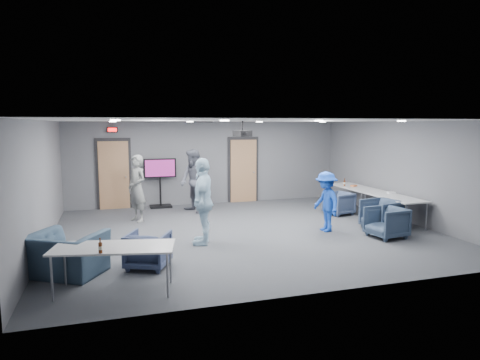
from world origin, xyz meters
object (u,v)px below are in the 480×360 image
object	(u,v)px
table_right_b	(394,198)
chair_right_b	(382,214)
chair_front_b	(66,254)
bottle_right	(344,183)
person_d	(326,202)
table_right_a	(355,188)
chair_right_a	(338,203)
chair_right_c	(386,222)
projector	(243,133)
person_a	(137,188)
table_front_left	(114,249)
tv_stand	(160,180)
person_c	(203,201)
bottle_front	(100,248)
person_b	(193,181)
chair_front_a	(148,250)

from	to	relation	value
table_right_b	chair_right_b	bearing A→B (deg)	122.64
chair_front_b	bottle_right	distance (m)	8.57
chair_front_b	person_d	bearing A→B (deg)	-134.92
table_right_a	bottle_right	xyz separation A→B (m)	(-0.22, 0.23, 0.13)
table_right_a	table_right_b	size ratio (longest dim) A/B	1.01
chair_right_a	table_right_b	bearing A→B (deg)	15.63
chair_right_c	projector	xyz separation A→B (m)	(-3.07, 1.34, 2.05)
projector	table_right_a	bearing A→B (deg)	-0.00
person_a	table_front_left	size ratio (longest dim) A/B	0.91
table_right_a	projector	size ratio (longest dim) A/B	4.30
person_d	tv_stand	xyz separation A→B (m)	(-3.52, 4.27, 0.14)
chair_right_a	person_d	bearing A→B (deg)	-51.30
chair_right_b	projector	world-z (taller)	projector
chair_right_c	table_front_left	size ratio (longest dim) A/B	0.40
person_c	chair_right_c	world-z (taller)	person_c
table_right_a	bottle_front	distance (m)	8.77
table_right_a	bottle_right	world-z (taller)	bottle_right
person_a	chair_right_b	size ratio (longest dim) A/B	2.17
person_d	table_right_a	size ratio (longest dim) A/B	0.77
person_c	person_d	bearing A→B (deg)	111.26
chair_right_a	tv_stand	distance (m)	5.52
person_b	table_right_a	world-z (taller)	person_b
chair_right_c	projector	world-z (taller)	projector
bottle_right	projector	bearing A→B (deg)	-153.83
person_c	person_d	xyz separation A→B (m)	(3.11, 0.21, -0.21)
person_a	chair_right_a	distance (m)	5.74
person_b	chair_front_b	bearing A→B (deg)	-54.98
table_right_a	bottle_right	distance (m)	0.34
person_a	tv_stand	bearing A→B (deg)	126.45
bottle_front	projector	world-z (taller)	projector
person_d	chair_right_b	size ratio (longest dim) A/B	1.76
chair_right_a	chair_right_b	distance (m)	1.90
chair_right_a	bottle_right	world-z (taller)	bottle_right
person_d	person_b	bearing A→B (deg)	-142.68
chair_right_a	bottle_front	bearing A→B (deg)	-68.63
person_b	table_right_b	distance (m)	5.65
person_a	person_c	world-z (taller)	person_c
bottle_front	projector	size ratio (longest dim) A/B	0.51
table_right_b	tv_stand	size ratio (longest dim) A/B	1.21
person_a	tv_stand	size ratio (longest dim) A/B	1.16
chair_right_a	chair_right_c	xyz separation A→B (m)	(-0.25, -2.59, 0.03)
table_right_a	projector	xyz separation A→B (m)	(-4.11, -1.68, 1.72)
person_c	chair_right_a	distance (m)	4.82
table_right_a	table_right_b	distance (m)	1.90
chair_right_a	chair_front_a	bearing A→B (deg)	-74.23
person_d	bottle_front	bearing A→B (deg)	-64.47
person_b	person_d	xyz separation A→B (m)	(2.67, -3.19, -0.21)
chair_front_a	chair_front_b	size ratio (longest dim) A/B	0.63
person_b	chair_front_a	distance (m)	5.03
chair_front_b	bottle_front	world-z (taller)	bottle_front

